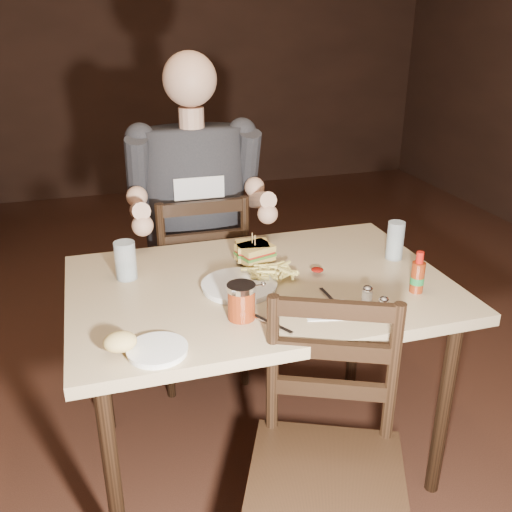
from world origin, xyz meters
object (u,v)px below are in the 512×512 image
object	(u,v)px
chair_far	(198,284)
hot_sauce	(418,272)
main_table	(260,301)
diner	(196,178)
syrup_dispenser	(241,302)
chair_near	(326,482)
side_plate	(158,351)
glass_left	(126,260)
dinner_plate	(239,287)
glass_right	(395,240)

from	to	relation	value
chair_far	hot_sauce	distance (m)	1.11
main_table	diner	world-z (taller)	diner
diner	syrup_dispenser	size ratio (longest dim) A/B	8.90
syrup_dispenser	chair_near	bearing A→B (deg)	-72.73
chair_near	side_plate	bearing A→B (deg)	169.21
glass_left	side_plate	distance (m)	0.52
diner	dinner_plate	distance (m)	0.66
hot_sauce	side_plate	size ratio (longest dim) A/B	0.88
glass_right	chair_far	bearing A→B (deg)	136.58
chair_far	side_plate	distance (m)	1.09
glass_left	hot_sauce	distance (m)	1.00
main_table	diner	xyz separation A→B (m)	(-0.09, 0.61, 0.29)
glass_right	side_plate	distance (m)	1.03
main_table	hot_sauce	world-z (taller)	hot_sauce
chair_far	dinner_plate	bearing A→B (deg)	92.39
hot_sauce	syrup_dispenser	bearing A→B (deg)	179.90
chair_far	diner	xyz separation A→B (m)	(-0.00, -0.05, 0.52)
dinner_plate	glass_left	size ratio (longest dim) A/B	1.84
glass_left	hot_sauce	size ratio (longest dim) A/B	0.94
side_plate	chair_near	bearing A→B (deg)	-35.54
chair_far	glass_right	xyz separation A→B (m)	(0.64, -0.61, 0.37)
main_table	syrup_dispenser	xyz separation A→B (m)	(-0.13, -0.22, 0.13)
chair_far	syrup_dispenser	bearing A→B (deg)	89.05
chair_near	dinner_plate	world-z (taller)	chair_near
dinner_plate	side_plate	distance (m)	0.45
chair_far	diner	world-z (taller)	diner
syrup_dispenser	dinner_plate	bearing A→B (deg)	76.57
side_plate	chair_far	bearing A→B (deg)	72.71
main_table	dinner_plate	distance (m)	0.12
chair_near	dinner_plate	bearing A→B (deg)	121.94
main_table	glass_left	world-z (taller)	glass_left
diner	syrup_dispenser	bearing A→B (deg)	-91.01
chair_far	glass_right	distance (m)	0.96
syrup_dispenser	hot_sauce	bearing A→B (deg)	0.18
chair_far	dinner_plate	size ratio (longest dim) A/B	3.74
chair_near	glass_left	world-z (taller)	chair_near
chair_near	diner	world-z (taller)	diner
chair_far	hot_sauce	bearing A→B (deg)	124.48
main_table	side_plate	distance (m)	0.53
dinner_plate	syrup_dispenser	xyz separation A→B (m)	(-0.05, -0.20, 0.05)
syrup_dispenser	chair_far	bearing A→B (deg)	87.92
diner	chair_near	bearing A→B (deg)	-84.47
chair_far	glass_left	size ratio (longest dim) A/B	6.89
chair_near	side_plate	distance (m)	0.58
dinner_plate	glass_right	distance (m)	0.64
diner	dinner_plate	size ratio (longest dim) A/B	4.03
side_plate	hot_sauce	bearing A→B (deg)	7.67
diner	main_table	bearing A→B (deg)	-79.77
dinner_plate	side_plate	world-z (taller)	dinner_plate
main_table	glass_right	xyz separation A→B (m)	(0.55, 0.05, 0.15)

